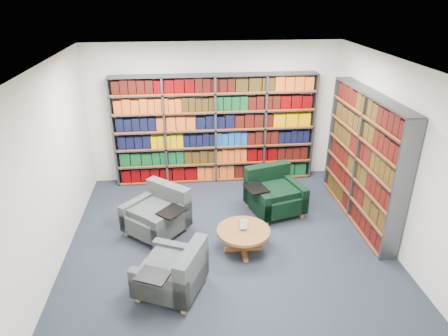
{
  "coord_description": "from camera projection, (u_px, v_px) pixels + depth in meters",
  "views": [
    {
      "loc": [
        -0.6,
        -5.25,
        3.75
      ],
      "look_at": [
        0.0,
        0.6,
        1.05
      ],
      "focal_mm": 32.0,
      "sensor_mm": 36.0,
      "label": 1
    }
  ],
  "objects": [
    {
      "name": "bookshelf_back",
      "position": [
        215.0,
        130.0,
        8.02
      ],
      "size": [
        4.0,
        0.28,
        2.2
      ],
      "color": "#47494F",
      "rests_on": "ground"
    },
    {
      "name": "chair_green_right",
      "position": [
        273.0,
        194.0,
        7.21
      ],
      "size": [
        1.13,
        1.07,
        0.79
      ],
      "color": "black",
      "rests_on": "ground"
    },
    {
      "name": "chair_teal_left",
      "position": [
        160.0,
        214.0,
        6.58
      ],
      "size": [
        1.19,
        1.19,
        0.77
      ],
      "color": "#041431",
      "rests_on": "ground"
    },
    {
      "name": "coffee_table",
      "position": [
        243.0,
        234.0,
        6.07
      ],
      "size": [
        0.81,
        0.81,
        0.57
      ],
      "color": "#9C6439",
      "rests_on": "ground"
    },
    {
      "name": "bookshelf_right",
      "position": [
        363.0,
        159.0,
        6.67
      ],
      "size": [
        0.28,
        2.5,
        2.2
      ],
      "color": "#47494F",
      "rests_on": "ground"
    },
    {
      "name": "chair_teal_front",
      "position": [
        176.0,
        274.0,
        5.25
      ],
      "size": [
        1.05,
        1.07,
        0.72
      ],
      "color": "#041431",
      "rests_on": "ground"
    },
    {
      "name": "room_shell",
      "position": [
        228.0,
        163.0,
        5.78
      ],
      "size": [
        5.02,
        5.02,
        2.82
      ],
      "color": "black",
      "rests_on": "ground"
    }
  ]
}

